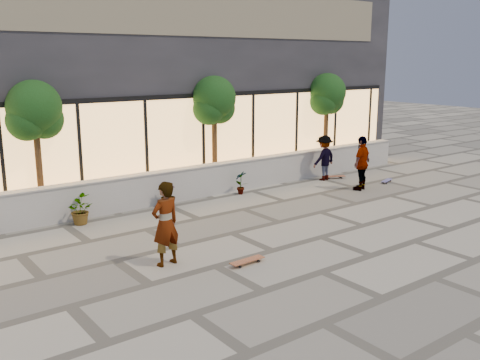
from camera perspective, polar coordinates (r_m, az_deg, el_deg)
ground at (r=11.76m, az=8.71°, el=-9.66°), size 80.00×80.00×0.00m
planter_wall at (r=16.98m, az=-8.33°, el=-0.76°), size 22.00×0.42×1.04m
retail_building at (r=21.49m, az=-15.90°, el=11.74°), size 24.00×9.17×8.50m
shrub_c at (r=15.37m, az=-16.83°, el=-3.08°), size 0.68×0.77×0.81m
shrub_d at (r=16.49m, az=-7.70°, el=-1.57°), size 0.64×0.64×0.81m
shrub_e at (r=17.98m, az=0.09°, el=-0.25°), size 0.46×0.35×0.81m
tree_midwest at (r=15.90m, az=-21.06°, el=6.61°), size 1.60×1.50×3.92m
tree_mideast at (r=18.47m, az=-2.77°, el=8.19°), size 1.60×1.50×3.92m
tree_east at (r=22.04m, az=9.26°, el=8.78°), size 1.60×1.50×3.92m
skater_center at (r=11.81m, az=-7.96°, el=-4.64°), size 0.75×0.55×1.90m
skater_right_near at (r=18.93m, az=12.87°, el=1.77°), size 1.20×0.78×1.89m
skater_right_far at (r=20.26m, az=8.96°, el=2.35°), size 1.16×0.76×1.69m
skateboard_center at (r=12.00m, az=0.77°, el=-8.60°), size 0.87×0.25×0.10m
skateboard_right_near at (r=20.70m, az=10.05°, el=0.38°), size 0.84×0.57×0.10m
skateboard_right_far at (r=20.48m, az=15.39°, el=-0.05°), size 0.75×0.41×0.09m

